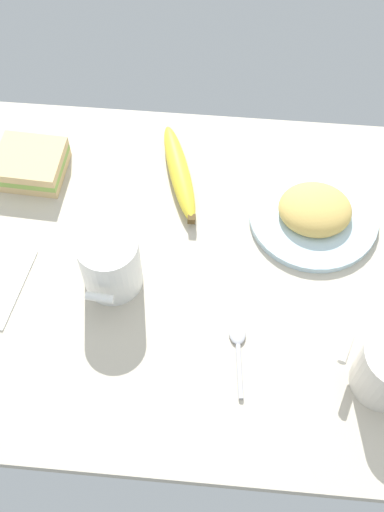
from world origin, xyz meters
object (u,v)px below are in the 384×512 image
object	(u,v)px
coffee_mug_black	(110,263)
spoon	(238,347)
plate_of_food	(314,212)
sandwich_main	(31,164)
banana	(179,172)

from	to	relation	value
coffee_mug_black	spoon	world-z (taller)	coffee_mug_black
plate_of_food	sandwich_main	size ratio (longest dim) A/B	1.84
sandwich_main	banana	size ratio (longest dim) A/B	0.55
plate_of_food	sandwich_main	world-z (taller)	plate_of_food
sandwich_main	plate_of_food	bearing A→B (deg)	173.65
plate_of_food	spoon	size ratio (longest dim) A/B	1.79
sandwich_main	banana	bearing A→B (deg)	-177.84
coffee_mug_black	banana	bearing A→B (deg)	-111.14
coffee_mug_black	sandwich_main	world-z (taller)	coffee_mug_black
plate_of_food	coffee_mug_black	xyz separation A→B (cm)	(30.36, 14.43, 3.72)
coffee_mug_black	spoon	size ratio (longest dim) A/B	0.96
coffee_mug_black	banana	xyz separation A→B (cm)	(-7.97, -20.62, -3.62)
plate_of_food	banana	bearing A→B (deg)	-15.47
coffee_mug_black	spoon	xyz separation A→B (cm)	(-19.43, 9.33, -4.90)
coffee_mug_black	sandwich_main	distance (cm)	26.12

